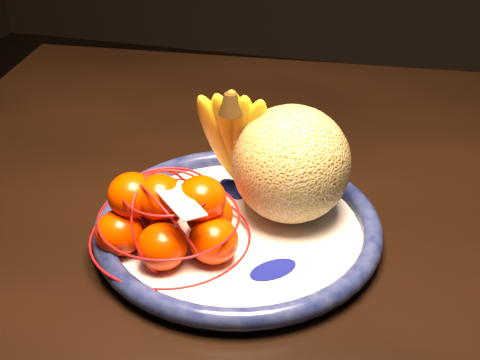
% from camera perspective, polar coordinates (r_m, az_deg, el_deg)
% --- Properties ---
extents(dining_table, '(1.51, 0.97, 0.72)m').
position_cam_1_polar(dining_table, '(0.89, 16.95, -6.20)').
color(dining_table, black).
rests_on(dining_table, ground).
extents(fruit_bowl, '(0.32, 0.32, 0.03)m').
position_cam_1_polar(fruit_bowl, '(0.75, -0.19, -4.09)').
color(fruit_bowl, white).
rests_on(fruit_bowl, dining_table).
extents(cantaloupe, '(0.13, 0.13, 0.13)m').
position_cam_1_polar(cantaloupe, '(0.74, 4.40, 1.37)').
color(cantaloupe, olive).
rests_on(cantaloupe, fruit_bowl).
extents(banana_bunch, '(0.11, 0.10, 0.16)m').
position_cam_1_polar(banana_bunch, '(0.77, -0.38, 3.83)').
color(banana_bunch, gold).
rests_on(banana_bunch, fruit_bowl).
extents(mandarin_bag, '(0.18, 0.18, 0.11)m').
position_cam_1_polar(mandarin_bag, '(0.71, -6.03, -3.24)').
color(mandarin_bag, '#FF3900').
rests_on(mandarin_bag, fruit_bowl).
extents(price_tag, '(0.07, 0.07, 0.01)m').
position_cam_1_polar(price_tag, '(0.67, -5.40, -1.56)').
color(price_tag, white).
rests_on(price_tag, mandarin_bag).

